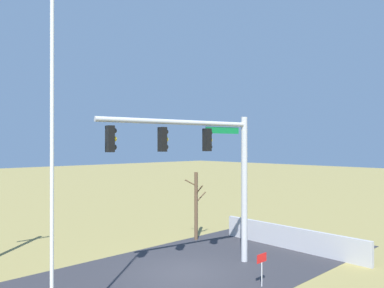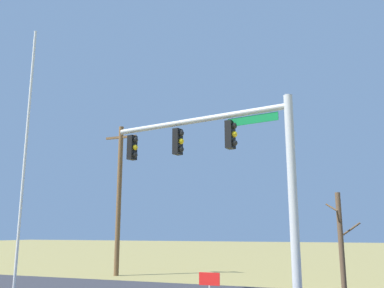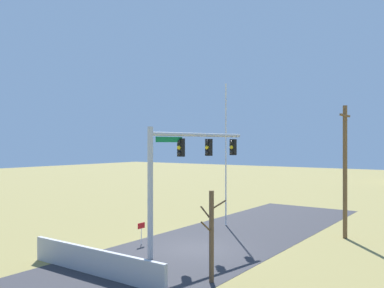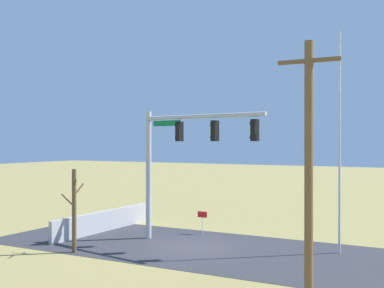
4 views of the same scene
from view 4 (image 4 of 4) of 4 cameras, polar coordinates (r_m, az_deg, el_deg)
The scene contains 9 objects.
ground_plane at distance 23.81m, azimuth -0.04°, elevation -11.82°, with size 160.00×160.00×0.00m, color olive.
road_surface at distance 22.21m, azimuth 9.28°, elevation -12.69°, with size 28.00×8.00×0.01m, color #2D2D33.
sidewalk_corner at distance 26.52m, azimuth -6.87°, elevation -10.56°, with size 6.00×6.00×0.01m, color #B7B5AD.
retaining_fence at distance 28.05m, azimuth -10.22°, elevation -8.80°, with size 0.20×8.04×1.13m, color #A8A8AD.
signal_mast at distance 24.08m, azimuth -1.42°, elevation -0.48°, with size 6.97×1.45×6.54m.
flagpole at distance 22.95m, azimuth 16.69°, elevation 0.18°, with size 0.10×0.10×9.91m, color silver.
utility_pole at distance 15.13m, azimuth 13.35°, elevation -2.85°, with size 1.90×0.26×8.00m.
bare_tree at distance 22.97m, azimuth -13.48°, elevation -7.36°, with size 1.27×1.02×3.76m.
open_sign at distance 26.85m, azimuth 1.20°, elevation -8.47°, with size 0.56×0.04×1.22m.
Camera 4 is at (-11.18, 20.42, 4.98)m, focal length 46.12 mm.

